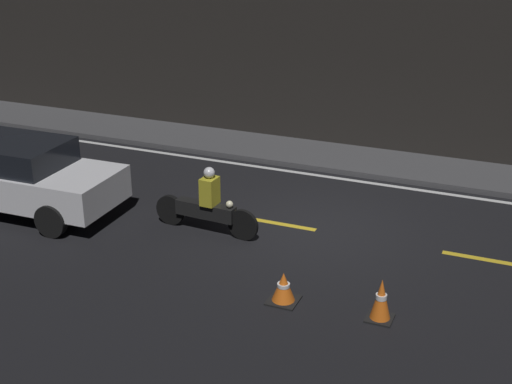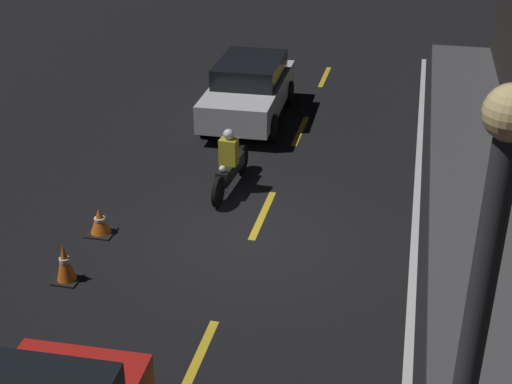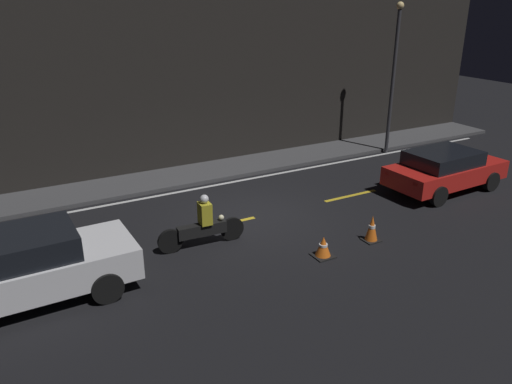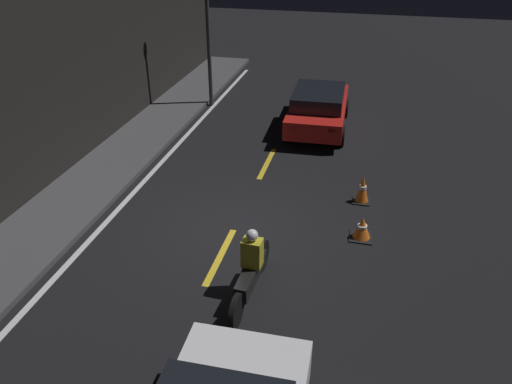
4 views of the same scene
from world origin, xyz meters
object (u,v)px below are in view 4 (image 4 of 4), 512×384
at_px(traffic_cone_mid, 363,189).
at_px(street_lamp, 207,14).
at_px(taxi_red, 318,107).
at_px(motorcycle, 251,270).
at_px(traffic_cone_near, 362,228).

height_order(traffic_cone_mid, street_lamp, street_lamp).
bearing_deg(street_lamp, taxi_red, -107.86).
xyz_separation_m(motorcycle, traffic_cone_near, (2.36, -1.91, -0.30)).
relative_size(motorcycle, traffic_cone_mid, 3.23).
distance_m(traffic_cone_near, street_lamp, 9.90).
height_order(traffic_cone_near, street_lamp, street_lamp).
height_order(taxi_red, traffic_cone_mid, taxi_red).
bearing_deg(traffic_cone_mid, street_lamp, 44.91).
height_order(motorcycle, traffic_cone_near, motorcycle).
distance_m(taxi_red, street_lamp, 4.97).
bearing_deg(taxi_red, street_lamp, 70.09).
relative_size(traffic_cone_mid, street_lamp, 0.12).
height_order(taxi_red, street_lamp, street_lamp).
xyz_separation_m(traffic_cone_mid, street_lamp, (5.80, 5.78, 2.89)).
distance_m(motorcycle, traffic_cone_mid, 4.36).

